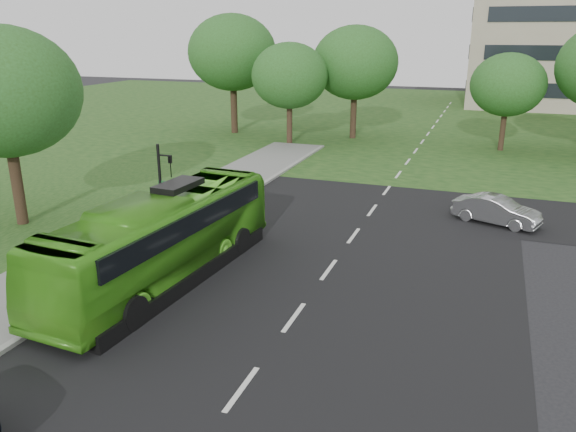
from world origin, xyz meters
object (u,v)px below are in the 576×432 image
(tree_park_b, at_px, (355,63))
(traffic_light, at_px, (164,188))
(sedan, at_px, (496,210))
(tree_side_near, at_px, (3,92))
(tree_park_c, at_px, (508,85))
(tree_park_f, at_px, (232,53))
(bus, at_px, (163,238))
(tree_park_a, at_px, (290,76))

(tree_park_b, distance_m, traffic_light, 28.01)
(sedan, bearing_deg, traffic_light, 141.69)
(tree_park_b, xyz_separation_m, tree_side_near, (-9.31, -27.40, -0.12))
(tree_park_b, height_order, traffic_light, tree_park_b)
(tree_side_near, height_order, sedan, tree_side_near)
(tree_park_b, bearing_deg, sedan, -59.25)
(sedan, height_order, traffic_light, traffic_light)
(tree_park_b, height_order, tree_park_c, tree_park_b)
(tree_park_f, bearing_deg, tree_park_c, -0.70)
(bus, height_order, sedan, bus)
(tree_park_b, xyz_separation_m, sedan, (11.74, -19.74, -5.58))
(tree_park_b, relative_size, traffic_light, 2.11)
(tree_side_near, relative_size, sedan, 2.27)
(tree_park_b, xyz_separation_m, bus, (0.41, -30.52, -4.65))
(tree_park_a, relative_size, bus, 0.70)
(tree_park_f, bearing_deg, tree_park_a, -28.27)
(tree_side_near, distance_m, bus, 11.17)
(tree_park_f, height_order, bus, tree_park_f)
(bus, bearing_deg, tree_park_b, 94.87)
(tree_park_a, distance_m, tree_park_b, 6.16)
(sedan, bearing_deg, tree_park_f, 70.06)
(tree_park_a, bearing_deg, tree_side_near, -102.75)
(tree_park_c, height_order, bus, tree_park_c)
(tree_park_a, relative_size, tree_park_f, 0.78)
(tree_park_a, xyz_separation_m, sedan, (15.88, -15.25, -4.74))
(tree_park_b, distance_m, tree_park_c, 12.06)
(tree_side_near, distance_m, sedan, 23.06)
(tree_park_f, bearing_deg, traffic_light, -70.56)
(tree_park_f, distance_m, tree_side_near, 26.46)
(tree_park_a, distance_m, bus, 26.69)
(bus, distance_m, sedan, 15.67)
(tree_park_b, relative_size, sedan, 2.33)
(tree_side_near, bearing_deg, tree_park_a, 77.25)
(tree_park_c, xyz_separation_m, tree_park_f, (-22.58, 0.27, 2.03))
(tree_park_c, xyz_separation_m, sedan, (-0.18, -18.48, -4.26))
(sedan, distance_m, traffic_light, 15.35)
(tree_park_f, distance_m, sedan, 29.88)
(tree_park_b, height_order, tree_park_f, tree_park_f)
(tree_park_b, distance_m, sedan, 23.64)
(tree_park_a, bearing_deg, tree_park_b, 47.42)
(tree_park_f, xyz_separation_m, traffic_light, (9.44, -26.75, -4.37))
(tree_park_c, relative_size, tree_park_f, 0.71)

